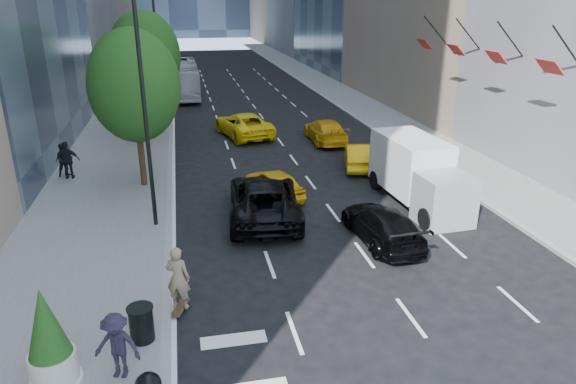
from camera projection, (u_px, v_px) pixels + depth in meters
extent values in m
plane|color=black|center=(338.00, 257.00, 18.50)|extent=(160.00, 160.00, 0.00)
cube|color=slate|center=(136.00, 106.00, 44.22)|extent=(6.00, 120.00, 0.15)
cube|color=slate|center=(346.00, 97.00, 47.85)|extent=(4.00, 120.00, 0.15)
cylinder|color=black|center=(144.00, 102.00, 19.10)|extent=(0.16, 0.16, 10.00)
cylinder|color=black|center=(158.00, 54.00, 35.57)|extent=(0.16, 0.16, 10.00)
cylinder|color=black|center=(141.00, 154.00, 24.75)|extent=(0.30, 0.30, 3.15)
ellipsoid|color=#133A0F|center=(134.00, 86.00, 23.60)|extent=(4.20, 4.20, 5.25)
cylinder|color=black|center=(150.00, 110.00, 33.87)|extent=(0.30, 0.30, 3.38)
ellipsoid|color=#133A0F|center=(145.00, 56.00, 32.63)|extent=(4.50, 4.50, 5.62)
cylinder|color=black|center=(156.00, 83.00, 45.85)|extent=(0.30, 0.30, 2.93)
ellipsoid|color=#133A0F|center=(153.00, 48.00, 44.77)|extent=(3.90, 3.90, 4.88)
cylinder|color=black|center=(166.00, 60.00, 52.92)|extent=(0.14, 0.14, 5.20)
imported|color=black|center=(164.00, 44.00, 52.35)|extent=(2.48, 0.53, 1.00)
cylinder|color=black|center=(567.00, 46.00, 21.87)|extent=(1.75, 0.08, 1.75)
cube|color=#AA2C27|center=(550.00, 67.00, 22.05)|extent=(0.64, 1.30, 0.64)
cylinder|color=black|center=(510.00, 39.00, 25.53)|extent=(1.75, 0.08, 1.75)
cube|color=#AA2C27|center=(496.00, 57.00, 25.71)|extent=(0.64, 1.30, 0.64)
cylinder|color=black|center=(468.00, 34.00, 29.19)|extent=(1.75, 0.08, 1.75)
cube|color=#AA2C27|center=(456.00, 50.00, 29.37)|extent=(0.64, 1.30, 0.64)
cylinder|color=black|center=(435.00, 30.00, 32.85)|extent=(1.75, 0.08, 1.75)
cube|color=#AA2C27|center=(425.00, 44.00, 33.03)|extent=(0.64, 1.30, 0.64)
imported|color=#887655|center=(178.00, 282.00, 15.00)|extent=(0.84, 0.70, 1.98)
imported|color=black|center=(264.00, 198.00, 21.60)|extent=(3.53, 6.46, 1.72)
imported|color=black|center=(382.00, 224.00, 19.57)|extent=(2.18, 4.82, 1.37)
imported|color=#F3AA0C|center=(274.00, 183.00, 24.00)|extent=(2.69, 4.14, 1.31)
imported|color=#F5AD0C|center=(359.00, 156.00, 28.12)|extent=(2.46, 4.33, 1.35)
imported|color=yellow|center=(244.00, 125.00, 34.48)|extent=(3.86, 6.19, 1.60)
imported|color=orange|center=(326.00, 131.00, 33.18)|extent=(2.14, 5.05, 1.45)
imported|color=#BBBDC1|center=(183.00, 79.00, 48.57)|extent=(2.72, 11.59, 3.23)
cube|color=silver|center=(410.00, 163.00, 23.51)|extent=(2.41, 4.28, 2.44)
cube|color=gray|center=(444.00, 200.00, 20.96)|extent=(2.18, 1.93, 2.08)
cylinder|color=black|center=(426.00, 219.00, 20.61)|extent=(0.37, 0.92, 0.90)
cylinder|color=black|center=(468.00, 214.00, 21.07)|extent=(0.37, 0.92, 0.90)
cylinder|color=black|center=(376.00, 180.00, 25.02)|extent=(0.37, 0.92, 0.90)
cylinder|color=black|center=(411.00, 177.00, 25.48)|extent=(0.37, 0.92, 0.90)
imported|color=black|center=(65.00, 160.00, 26.22)|extent=(1.05, 0.97, 1.72)
imported|color=black|center=(68.00, 160.00, 25.82)|extent=(1.13, 0.48, 1.93)
imported|color=#231C2B|center=(117.00, 346.00, 12.20)|extent=(1.27, 0.96, 1.74)
cylinder|color=black|center=(142.00, 324.00, 13.65)|extent=(0.64, 0.64, 0.97)
cylinder|color=beige|center=(54.00, 369.00, 12.09)|extent=(1.08, 1.08, 0.87)
cone|color=#133A0F|center=(45.00, 322.00, 11.63)|extent=(0.97, 0.97, 1.73)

